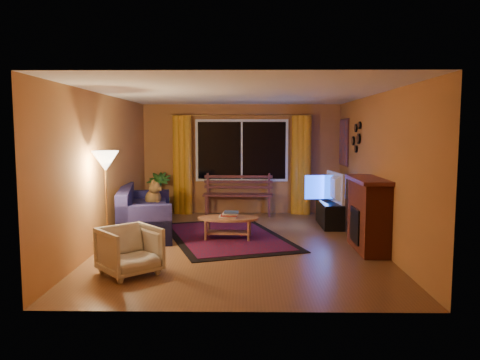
{
  "coord_description": "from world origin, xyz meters",
  "views": [
    {
      "loc": [
        0.12,
        -7.74,
        1.9
      ],
      "look_at": [
        0.0,
        0.3,
        1.05
      ],
      "focal_mm": 35.0,
      "sensor_mm": 36.0,
      "label": 1
    }
  ],
  "objects_px": {
    "coffee_table": "(228,228)",
    "sofa": "(146,211)",
    "bench": "(238,205)",
    "floor_lamp": "(107,204)",
    "tv_console": "(330,214)",
    "armchair": "(130,248)"
  },
  "relations": [
    {
      "from": "bench",
      "to": "sofa",
      "type": "xyz_separation_m",
      "value": [
        -1.67,
        -1.93,
        0.19
      ]
    },
    {
      "from": "floor_lamp",
      "to": "armchair",
      "type": "bearing_deg",
      "value": -58.51
    },
    {
      "from": "bench",
      "to": "armchair",
      "type": "relative_size",
      "value": 2.2
    },
    {
      "from": "sofa",
      "to": "tv_console",
      "type": "xyz_separation_m",
      "value": [
        3.53,
        0.79,
        -0.19
      ]
    },
    {
      "from": "bench",
      "to": "armchair",
      "type": "height_order",
      "value": "armchair"
    },
    {
      "from": "floor_lamp",
      "to": "coffee_table",
      "type": "height_order",
      "value": "floor_lamp"
    },
    {
      "from": "floor_lamp",
      "to": "tv_console",
      "type": "distance_m",
      "value": 4.48
    },
    {
      "from": "sofa",
      "to": "floor_lamp",
      "type": "bearing_deg",
      "value": -109.95
    },
    {
      "from": "floor_lamp",
      "to": "coffee_table",
      "type": "distance_m",
      "value": 2.2
    },
    {
      "from": "sofa",
      "to": "tv_console",
      "type": "bearing_deg",
      "value": 1.72
    },
    {
      "from": "sofa",
      "to": "tv_console",
      "type": "relative_size",
      "value": 1.82
    },
    {
      "from": "tv_console",
      "to": "coffee_table",
      "type": "bearing_deg",
      "value": -148.67
    },
    {
      "from": "floor_lamp",
      "to": "coffee_table",
      "type": "xyz_separation_m",
      "value": [
        1.79,
        1.12,
        -0.61
      ]
    },
    {
      "from": "armchair",
      "to": "floor_lamp",
      "type": "xyz_separation_m",
      "value": [
        -0.57,
        0.93,
        0.45
      ]
    },
    {
      "from": "sofa",
      "to": "floor_lamp",
      "type": "distance_m",
      "value": 1.61
    },
    {
      "from": "floor_lamp",
      "to": "bench",
      "type": "bearing_deg",
      "value": 61.09
    },
    {
      "from": "floor_lamp",
      "to": "tv_console",
      "type": "relative_size",
      "value": 1.38
    },
    {
      "from": "coffee_table",
      "to": "tv_console",
      "type": "relative_size",
      "value": 0.93
    },
    {
      "from": "floor_lamp",
      "to": "tv_console",
      "type": "xyz_separation_m",
      "value": [
        3.78,
        2.33,
        -0.56
      ]
    },
    {
      "from": "armchair",
      "to": "tv_console",
      "type": "height_order",
      "value": "armchair"
    },
    {
      "from": "armchair",
      "to": "tv_console",
      "type": "relative_size",
      "value": 0.61
    },
    {
      "from": "coffee_table",
      "to": "sofa",
      "type": "bearing_deg",
      "value": 164.72
    }
  ]
}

